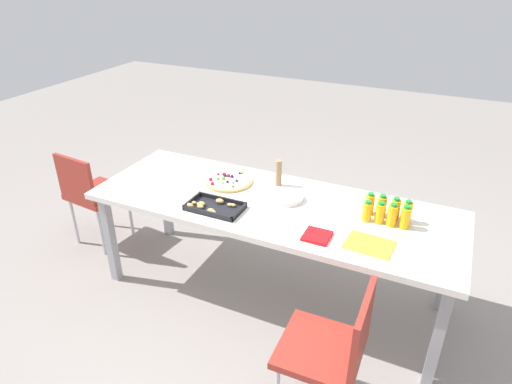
% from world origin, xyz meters
% --- Properties ---
extents(ground_plane, '(12.00, 12.00, 0.00)m').
position_xyz_m(ground_plane, '(0.00, 0.00, 0.00)').
color(ground_plane, gray).
extents(party_table, '(2.40, 0.85, 0.75)m').
position_xyz_m(party_table, '(0.00, 0.00, 0.69)').
color(party_table, silver).
rests_on(party_table, ground_plane).
extents(chair_end, '(0.44, 0.44, 0.83)m').
position_xyz_m(chair_end, '(1.57, 0.04, 0.50)').
color(chair_end, maroon).
rests_on(chair_end, ground_plane).
extents(chair_far_left, '(0.41, 0.41, 0.83)m').
position_xyz_m(chair_far_left, '(-0.66, 0.77, 0.50)').
color(chair_far_left, maroon).
rests_on(chair_far_left, ground_plane).
extents(juice_bottle_0, '(0.06, 0.06, 0.15)m').
position_xyz_m(juice_bottle_0, '(-0.82, -0.12, 0.82)').
color(juice_bottle_0, '#F8AD14').
rests_on(juice_bottle_0, party_table).
extents(juice_bottle_1, '(0.06, 0.06, 0.15)m').
position_xyz_m(juice_bottle_1, '(-0.75, -0.12, 0.82)').
color(juice_bottle_1, '#FAAD14').
rests_on(juice_bottle_1, party_table).
extents(juice_bottle_2, '(0.06, 0.06, 0.15)m').
position_xyz_m(juice_bottle_2, '(-0.67, -0.12, 0.82)').
color(juice_bottle_2, '#FAAC14').
rests_on(juice_bottle_2, party_table).
extents(juice_bottle_3, '(0.06, 0.06, 0.15)m').
position_xyz_m(juice_bottle_3, '(-0.60, -0.13, 0.82)').
color(juice_bottle_3, '#F9AD14').
rests_on(juice_bottle_3, party_table).
extents(juice_bottle_4, '(0.06, 0.06, 0.15)m').
position_xyz_m(juice_bottle_4, '(-0.82, -0.05, 0.82)').
color(juice_bottle_4, '#F8AE14').
rests_on(juice_bottle_4, party_table).
extents(juice_bottle_5, '(0.06, 0.06, 0.15)m').
position_xyz_m(juice_bottle_5, '(-0.75, -0.05, 0.82)').
color(juice_bottle_5, '#FAAD14').
rests_on(juice_bottle_5, party_table).
extents(juice_bottle_6, '(0.06, 0.06, 0.14)m').
position_xyz_m(juice_bottle_6, '(-0.68, -0.05, 0.81)').
color(juice_bottle_6, '#F8AE14').
rests_on(juice_bottle_6, party_table).
extents(juice_bottle_7, '(0.06, 0.06, 0.13)m').
position_xyz_m(juice_bottle_7, '(-0.60, -0.04, 0.81)').
color(juice_bottle_7, '#F8AC14').
rests_on(juice_bottle_7, party_table).
extents(fruit_pizza, '(0.33, 0.33, 0.05)m').
position_xyz_m(fruit_pizza, '(0.40, -0.14, 0.76)').
color(fruit_pizza, tan).
rests_on(fruit_pizza, party_table).
extents(snack_tray, '(0.35, 0.21, 0.04)m').
position_xyz_m(snack_tray, '(0.31, 0.23, 0.76)').
color(snack_tray, black).
rests_on(snack_tray, party_table).
extents(plate_stack, '(0.21, 0.21, 0.03)m').
position_xyz_m(plate_stack, '(-0.08, -0.08, 0.77)').
color(plate_stack, silver).
rests_on(plate_stack, party_table).
extents(napkin_stack, '(0.15, 0.15, 0.02)m').
position_xyz_m(napkin_stack, '(-0.39, 0.26, 0.76)').
color(napkin_stack, red).
rests_on(napkin_stack, party_table).
extents(cardboard_tube, '(0.04, 0.04, 0.19)m').
position_xyz_m(cardboard_tube, '(0.06, -0.25, 0.84)').
color(cardboard_tube, '#9E7A56').
rests_on(cardboard_tube, party_table).
extents(paper_folder, '(0.27, 0.22, 0.01)m').
position_xyz_m(paper_folder, '(-0.68, 0.21, 0.75)').
color(paper_folder, yellow).
rests_on(paper_folder, party_table).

